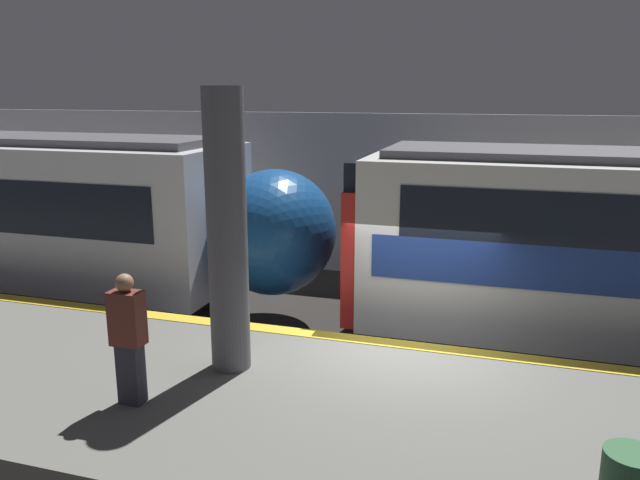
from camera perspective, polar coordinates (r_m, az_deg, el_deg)
ground_plane at (r=9.86m, az=7.65°, el=-14.60°), size 120.00×120.00×0.00m
platform at (r=7.80m, az=5.02°, el=-18.39°), size 40.00×4.23×1.03m
station_rear_barrier at (r=15.58m, az=12.05°, el=3.66°), size 50.00×0.15×4.09m
support_pillar_near at (r=8.05m, az=-8.50°, el=0.62°), size 0.52×0.52×3.67m
person_waiting at (r=7.63m, az=-17.11°, el=-8.43°), size 0.38×0.24×1.59m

